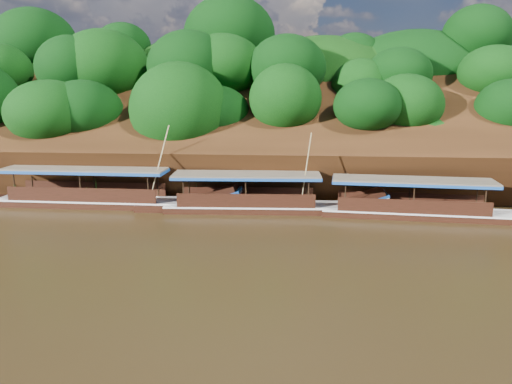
% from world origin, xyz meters
% --- Properties ---
extents(ground, '(160.00, 160.00, 0.00)m').
position_xyz_m(ground, '(0.00, 0.00, 0.00)').
color(ground, black).
rests_on(ground, ground).
extents(riverbank, '(120.00, 30.06, 19.40)m').
position_xyz_m(riverbank, '(-0.01, 22.73, 1.89)').
color(riverbank, black).
rests_on(riverbank, ground).
extents(boat_0, '(15.52, 3.71, 6.01)m').
position_xyz_m(boat_0, '(10.75, 6.42, 0.56)').
color(boat_0, black).
rests_on(boat_0, ground).
extents(boat_1, '(15.07, 3.15, 5.94)m').
position_xyz_m(boat_1, '(-0.11, 7.25, 0.59)').
color(boat_1, black).
rests_on(boat_1, ground).
extents(boat_2, '(17.45, 3.02, 6.25)m').
position_xyz_m(boat_2, '(-11.28, 7.73, 0.62)').
color(boat_2, black).
rests_on(boat_2, ground).
extents(reeds, '(50.33, 2.46, 2.22)m').
position_xyz_m(reeds, '(-3.53, 9.68, 0.92)').
color(reeds, '#216A1A').
rests_on(reeds, ground).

